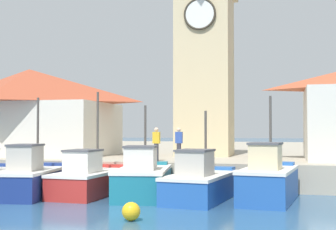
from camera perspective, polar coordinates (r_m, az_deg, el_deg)
ground_plane at (r=16.09m, az=-11.60°, el=-11.61°), size 300.00×300.00×0.00m
quay_wharf at (r=41.38m, az=4.67°, el=-4.79°), size 120.00×40.00×1.25m
fishing_boat_left_outer at (r=20.36m, az=-16.27°, el=-7.42°), size 2.46×4.71×4.14m
fishing_boat_left_inner at (r=20.20m, az=-9.39°, el=-7.72°), size 2.13×4.77×4.41m
fishing_boat_mid_left at (r=19.22m, az=-3.05°, el=-7.80°), size 2.67×4.69×3.78m
fishing_boat_center at (r=18.47m, az=4.03°, el=-8.25°), size 2.53×4.81×3.52m
fishing_boat_mid_right at (r=18.44m, az=12.15°, el=-7.84°), size 2.32×4.35×4.10m
clock_tower at (r=28.06m, az=4.50°, el=8.35°), size 3.61×3.61×13.82m
warehouse_left at (r=29.47m, az=-16.61°, el=0.49°), size 10.27×6.33×5.19m
mooring_buoy at (r=14.44m, az=-4.52°, el=-11.64°), size 0.56×0.56×0.56m
dock_worker_near_tower at (r=22.64m, az=-1.43°, el=-3.50°), size 0.34×0.22×1.62m
dock_worker_along_quay at (r=23.08m, az=1.34°, el=-3.47°), size 0.34×0.22×1.62m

